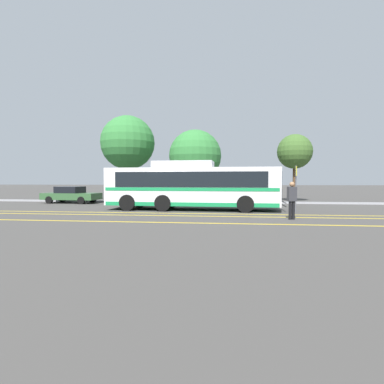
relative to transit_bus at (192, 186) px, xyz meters
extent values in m
plane|color=#423F3D|center=(-1.23, -0.12, -1.54)|extent=(220.00, 220.00, 0.00)
cube|color=gold|center=(0.02, -2.20, -1.54)|extent=(30.75, 0.20, 0.01)
cube|color=gold|center=(0.02, -3.39, -1.54)|extent=(30.75, 0.20, 0.01)
cube|color=gold|center=(0.02, -5.95, -1.54)|extent=(30.75, 0.20, 0.01)
cube|color=#99999E|center=(0.02, 5.95, -1.47)|extent=(38.75, 0.36, 0.15)
cube|color=silver|center=(0.02, 0.00, -0.05)|extent=(10.82, 2.89, 2.35)
cube|color=black|center=(0.02, 0.00, 0.39)|extent=(9.32, 2.88, 0.93)
cube|color=#198C4C|center=(0.02, 0.00, -0.20)|extent=(10.61, 2.92, 0.20)
cube|color=#198C4C|center=(0.02, 0.00, -1.10)|extent=(10.61, 2.91, 0.24)
cube|color=black|center=(5.41, -0.17, 0.02)|extent=(0.11, 2.25, 1.68)
cube|color=black|center=(5.41, -0.17, 0.97)|extent=(0.10, 1.79, 0.24)
cube|color=silver|center=(-0.52, 0.02, 1.34)|extent=(3.82, 2.16, 0.43)
cube|color=black|center=(5.69, -0.18, -0.99)|extent=(0.10, 1.91, 0.04)
cube|color=black|center=(5.69, -0.18, -1.19)|extent=(0.10, 1.91, 0.04)
cylinder|color=black|center=(3.39, 1.12, -1.04)|extent=(1.01, 0.31, 1.00)
cylinder|color=black|center=(3.31, -1.33, -1.04)|extent=(1.01, 0.31, 1.00)
cylinder|color=black|center=(-1.55, 1.27, -1.04)|extent=(1.01, 0.31, 1.00)
cylinder|color=black|center=(-1.63, -1.17, -1.04)|extent=(1.01, 0.31, 1.00)
cylinder|color=black|center=(-3.81, 1.35, -1.04)|extent=(1.01, 0.31, 1.00)
cylinder|color=black|center=(-3.89, -1.10, -1.04)|extent=(1.01, 0.31, 1.00)
cube|color=#335B33|center=(-10.61, 4.46, -0.97)|extent=(4.74, 2.21, 0.54)
cube|color=black|center=(-10.72, 4.47, -0.43)|extent=(2.05, 1.78, 0.54)
cylinder|color=black|center=(-9.11, 5.24, -1.24)|extent=(0.61, 0.24, 0.60)
cylinder|color=black|center=(-9.25, 3.47, -1.24)|extent=(0.61, 0.24, 0.60)
cylinder|color=black|center=(-11.96, 5.45, -1.24)|extent=(0.61, 0.24, 0.60)
cylinder|color=black|center=(-12.10, 3.69, -1.24)|extent=(0.61, 0.24, 0.60)
cube|color=#4C3823|center=(-4.88, 4.53, -0.96)|extent=(4.07, 1.81, 0.57)
cube|color=black|center=(-4.78, 4.53, -0.46)|extent=(1.72, 1.57, 0.42)
cylinder|color=black|center=(-6.13, 3.68, -1.24)|extent=(0.60, 0.21, 0.60)
cylinder|color=black|center=(-6.15, 5.36, -1.24)|extent=(0.60, 0.21, 0.60)
cylinder|color=black|center=(-3.61, 3.71, -1.24)|extent=(0.60, 0.21, 0.60)
cylinder|color=black|center=(-3.63, 5.38, -1.24)|extent=(0.60, 0.21, 0.60)
cylinder|color=black|center=(5.42, -4.18, -1.10)|extent=(0.14, 0.14, 0.88)
cylinder|color=black|center=(5.26, -4.24, -1.10)|extent=(0.14, 0.14, 0.88)
cube|color=#333338|center=(5.34, -4.21, -0.32)|extent=(0.47, 0.35, 0.70)
sphere|color=#9E704C|center=(5.34, -4.21, 0.15)|extent=(0.24, 0.24, 0.24)
cylinder|color=#59595E|center=(6.23, -0.91, -0.17)|extent=(0.07, 0.07, 2.74)
cube|color=yellow|center=(6.23, -0.91, 0.87)|extent=(0.04, 0.40, 0.56)
cylinder|color=#513823|center=(8.14, 8.41, 0.10)|extent=(0.28, 0.28, 3.29)
sphere|color=#3D6028|center=(8.14, 8.41, 2.89)|extent=(3.04, 3.04, 3.04)
cylinder|color=#513823|center=(-7.31, 9.07, 0.25)|extent=(0.28, 0.28, 3.58)
sphere|color=#337A38|center=(-7.31, 9.07, 3.98)|extent=(5.16, 5.16, 5.16)
cylinder|color=#513823|center=(-0.73, 8.67, -0.37)|extent=(0.28, 0.28, 2.34)
sphere|color=#337A38|center=(-0.73, 8.67, 2.61)|extent=(4.83, 4.83, 4.83)
camera|label=1|loc=(2.30, -18.96, 0.32)|focal=28.00mm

